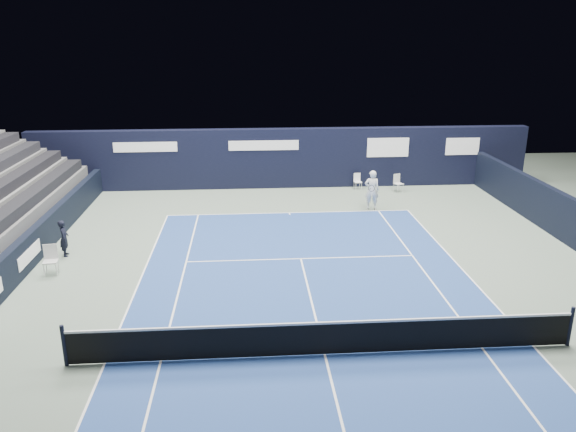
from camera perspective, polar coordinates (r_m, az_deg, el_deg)
name	(u,v)px	position (r m, az deg, el deg)	size (l,w,h in m)	color
ground	(315,317)	(16.42, 2.80, -10.22)	(48.00, 48.00, 0.00)	#5B6C5F
court_surface	(325,355)	(14.70, 3.76, -13.89)	(10.97, 23.77, 0.01)	navy
folding_chair_back_a	(358,180)	(29.64, 7.08, 3.65)	(0.41, 0.40, 0.82)	white
folding_chair_back_b	(398,182)	(29.45, 11.09, 3.45)	(0.52, 0.51, 0.91)	silver
line_judge_chair	(51,257)	(20.58, -22.98, -3.90)	(0.50, 0.49, 1.02)	silver
line_judge	(64,238)	(22.00, -21.79, -2.10)	(0.50, 0.33, 1.36)	black
court_markings	(325,355)	(14.70, 3.76, -13.87)	(11.03, 23.83, 0.00)	white
tennis_net	(325,337)	(14.44, 3.80, -12.18)	(12.90, 0.10, 1.10)	black
back_sponsor_wall	(283,158)	(29.56, -0.53, 5.90)	(26.00, 0.63, 3.10)	black
side_barrier_left	(24,255)	(21.11, -25.22, -3.62)	(0.33, 22.00, 1.20)	black
tennis_player	(372,190)	(26.12, 8.52, 2.64)	(0.73, 0.88, 1.84)	silver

